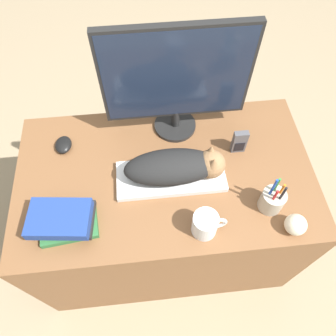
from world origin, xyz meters
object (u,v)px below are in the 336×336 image
object	(u,v)px
coffee_mug	(206,224)
book_stack	(64,220)
keyboard	(171,177)
computer_mouse	(63,145)
phone	(239,142)
monitor	(176,79)
cat	(179,166)
baseball	(296,225)
pen_cup	(272,200)

from	to	relation	value
coffee_mug	book_stack	bearing A→B (deg)	172.25
keyboard	computer_mouse	xyz separation A→B (m)	(-0.44, 0.20, 0.01)
computer_mouse	phone	world-z (taller)	phone
monitor	book_stack	size ratio (longest dim) A/B	2.34
coffee_mug	phone	size ratio (longest dim) A/B	1.10
cat	coffee_mug	xyz separation A→B (m)	(0.07, -0.23, -0.03)
baseball	cat	bearing A→B (deg)	146.20
cat	baseball	xyz separation A→B (m)	(0.39, -0.26, -0.04)
baseball	computer_mouse	bearing A→B (deg)	151.69
keyboard	baseball	size ratio (longest dim) A/B	5.44
monitor	pen_cup	world-z (taller)	monitor
cat	baseball	size ratio (longest dim) A/B	4.94
monitor	book_stack	xyz separation A→B (m)	(-0.45, -0.42, -0.23)
baseball	pen_cup	bearing A→B (deg)	121.16
cat	phone	world-z (taller)	cat
monitor	coffee_mug	size ratio (longest dim) A/B	4.50
keyboard	monitor	bearing A→B (deg)	79.78
cat	book_stack	bearing A→B (deg)	-159.55
cat	baseball	world-z (taller)	cat
monitor	phone	xyz separation A→B (m)	(0.25, -0.15, -0.22)
coffee_mug	monitor	bearing A→B (deg)	95.91
monitor	computer_mouse	xyz separation A→B (m)	(-0.48, -0.06, -0.26)
monitor	phone	bearing A→B (deg)	-31.71
coffee_mug	phone	bearing A→B (deg)	59.96
coffee_mug	pen_cup	xyz separation A→B (m)	(0.26, 0.07, -0.00)
coffee_mug	computer_mouse	bearing A→B (deg)	141.16
monitor	baseball	xyz separation A→B (m)	(0.37, -0.52, -0.24)
keyboard	coffee_mug	size ratio (longest dim) A/B	3.41
computer_mouse	pen_cup	world-z (taller)	pen_cup
keyboard	coffee_mug	xyz separation A→B (m)	(0.10, -0.23, 0.04)
coffee_mug	keyboard	bearing A→B (deg)	113.10
keyboard	cat	xyz separation A→B (m)	(0.03, 0.00, 0.07)
pen_cup	computer_mouse	bearing A→B (deg)	155.60
keyboard	monitor	xyz separation A→B (m)	(0.05, 0.26, 0.27)
coffee_mug	pen_cup	size ratio (longest dim) A/B	0.67
keyboard	pen_cup	bearing A→B (deg)	-24.11
pen_cup	phone	xyz separation A→B (m)	(-0.06, 0.27, 0.01)
coffee_mug	baseball	xyz separation A→B (m)	(0.32, -0.03, -0.01)
cat	pen_cup	world-z (taller)	pen_cup
book_stack	baseball	bearing A→B (deg)	-6.86
monitor	book_stack	world-z (taller)	monitor
phone	book_stack	world-z (taller)	phone
pen_cup	baseball	world-z (taller)	pen_cup
computer_mouse	phone	distance (m)	0.74
cat	phone	xyz separation A→B (m)	(0.26, 0.11, -0.03)
coffee_mug	phone	xyz separation A→B (m)	(0.20, 0.34, 0.01)
phone	book_stack	distance (m)	0.75
baseball	phone	xyz separation A→B (m)	(-0.12, 0.37, 0.02)
phone	monitor	bearing A→B (deg)	148.29
monitor	coffee_mug	distance (m)	0.54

